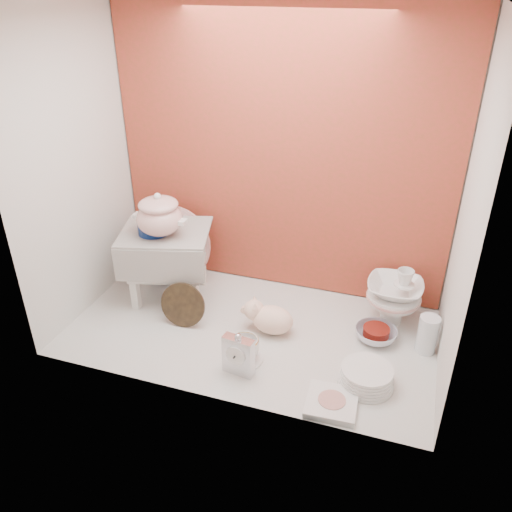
{
  "coord_description": "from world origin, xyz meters",
  "views": [
    {
      "loc": [
        0.69,
        -2.0,
        1.6
      ],
      "look_at": [
        0.02,
        0.02,
        0.42
      ],
      "focal_mm": 36.49,
      "sensor_mm": 36.0,
      "label": 1
    }
  ],
  "objects_px": {
    "soup_tureen": "(159,214)",
    "plush_pig": "(273,319)",
    "gold_rim_teacup": "(244,348)",
    "floral_platter": "(173,244)",
    "blue_white_vase": "(165,262)",
    "dinner_plate_stack": "(366,376)",
    "mantel_clock": "(238,354)",
    "porcelain_tower": "(394,295)",
    "crystal_bowl": "(376,334)",
    "step_stool": "(168,264)"
  },
  "relations": [
    {
      "from": "soup_tureen",
      "to": "plush_pig",
      "type": "relative_size",
      "value": 1.03
    },
    {
      "from": "dinner_plate_stack",
      "to": "floral_platter",
      "type": "bearing_deg",
      "value": 154.79
    },
    {
      "from": "step_stool",
      "to": "mantel_clock",
      "type": "relative_size",
      "value": 2.17
    },
    {
      "from": "gold_rim_teacup",
      "to": "dinner_plate_stack",
      "type": "relative_size",
      "value": 0.56
    },
    {
      "from": "plush_pig",
      "to": "gold_rim_teacup",
      "type": "bearing_deg",
      "value": -80.12
    },
    {
      "from": "blue_white_vase",
      "to": "soup_tureen",
      "type": "bearing_deg",
      "value": -62.35
    },
    {
      "from": "blue_white_vase",
      "to": "porcelain_tower",
      "type": "bearing_deg",
      "value": -0.46
    },
    {
      "from": "mantel_clock",
      "to": "gold_rim_teacup",
      "type": "bearing_deg",
      "value": 101.38
    },
    {
      "from": "blue_white_vase",
      "to": "gold_rim_teacup",
      "type": "distance_m",
      "value": 0.87
    },
    {
      "from": "crystal_bowl",
      "to": "porcelain_tower",
      "type": "xyz_separation_m",
      "value": [
        0.05,
        0.18,
        0.13
      ]
    },
    {
      "from": "dinner_plate_stack",
      "to": "step_stool",
      "type": "bearing_deg",
      "value": 161.65
    },
    {
      "from": "gold_rim_teacup",
      "to": "porcelain_tower",
      "type": "distance_m",
      "value": 0.82
    },
    {
      "from": "mantel_clock",
      "to": "floral_platter",
      "type": "bearing_deg",
      "value": 142.23
    },
    {
      "from": "mantel_clock",
      "to": "plush_pig",
      "type": "bearing_deg",
      "value": 88.41
    },
    {
      "from": "crystal_bowl",
      "to": "porcelain_tower",
      "type": "height_order",
      "value": "porcelain_tower"
    },
    {
      "from": "blue_white_vase",
      "to": "dinner_plate_stack",
      "type": "xyz_separation_m",
      "value": [
        1.24,
        -0.53,
        -0.07
      ]
    },
    {
      "from": "mantel_clock",
      "to": "step_stool",
      "type": "bearing_deg",
      "value": 148.81
    },
    {
      "from": "blue_white_vase",
      "to": "mantel_clock",
      "type": "height_order",
      "value": "blue_white_vase"
    },
    {
      "from": "plush_pig",
      "to": "mantel_clock",
      "type": "bearing_deg",
      "value": -75.48
    },
    {
      "from": "floral_platter",
      "to": "plush_pig",
      "type": "height_order",
      "value": "floral_platter"
    },
    {
      "from": "step_stool",
      "to": "dinner_plate_stack",
      "type": "relative_size",
      "value": 1.86
    },
    {
      "from": "mantel_clock",
      "to": "dinner_plate_stack",
      "type": "distance_m",
      "value": 0.57
    },
    {
      "from": "mantel_clock",
      "to": "crystal_bowl",
      "type": "bearing_deg",
      "value": 46.45
    },
    {
      "from": "soup_tureen",
      "to": "mantel_clock",
      "type": "xyz_separation_m",
      "value": [
        0.57,
        -0.43,
        -0.41
      ]
    },
    {
      "from": "soup_tureen",
      "to": "porcelain_tower",
      "type": "bearing_deg",
      "value": 9.29
    },
    {
      "from": "gold_rim_teacup",
      "to": "dinner_plate_stack",
      "type": "xyz_separation_m",
      "value": [
        0.56,
        0.01,
        -0.02
      ]
    },
    {
      "from": "soup_tureen",
      "to": "porcelain_tower",
      "type": "distance_m",
      "value": 1.25
    },
    {
      "from": "dinner_plate_stack",
      "to": "crystal_bowl",
      "type": "height_order",
      "value": "dinner_plate_stack"
    },
    {
      "from": "soup_tureen",
      "to": "plush_pig",
      "type": "xyz_separation_m",
      "value": [
        0.63,
        -0.09,
        -0.44
      ]
    },
    {
      "from": "mantel_clock",
      "to": "porcelain_tower",
      "type": "bearing_deg",
      "value": 53.81
    },
    {
      "from": "mantel_clock",
      "to": "crystal_bowl",
      "type": "relative_size",
      "value": 1.03
    },
    {
      "from": "soup_tureen",
      "to": "gold_rim_teacup",
      "type": "distance_m",
      "value": 0.8
    },
    {
      "from": "dinner_plate_stack",
      "to": "mantel_clock",
      "type": "bearing_deg",
      "value": -169.53
    },
    {
      "from": "floral_platter",
      "to": "dinner_plate_stack",
      "type": "distance_m",
      "value": 1.33
    },
    {
      "from": "blue_white_vase",
      "to": "porcelain_tower",
      "type": "height_order",
      "value": "porcelain_tower"
    },
    {
      "from": "mantel_clock",
      "to": "gold_rim_teacup",
      "type": "relative_size",
      "value": 1.52
    },
    {
      "from": "floral_platter",
      "to": "plush_pig",
      "type": "relative_size",
      "value": 1.68
    },
    {
      "from": "plush_pig",
      "to": "crystal_bowl",
      "type": "height_order",
      "value": "plush_pig"
    },
    {
      "from": "gold_rim_teacup",
      "to": "floral_platter",
      "type": "bearing_deg",
      "value": 137.78
    },
    {
      "from": "soup_tureen",
      "to": "gold_rim_teacup",
      "type": "relative_size",
      "value": 1.98
    },
    {
      "from": "floral_platter",
      "to": "mantel_clock",
      "type": "distance_m",
      "value": 0.93
    },
    {
      "from": "plush_pig",
      "to": "dinner_plate_stack",
      "type": "relative_size",
      "value": 1.08
    },
    {
      "from": "porcelain_tower",
      "to": "mantel_clock",
      "type": "bearing_deg",
      "value": -134.58
    },
    {
      "from": "mantel_clock",
      "to": "plush_pig",
      "type": "distance_m",
      "value": 0.34
    },
    {
      "from": "soup_tureen",
      "to": "blue_white_vase",
      "type": "bearing_deg",
      "value": 117.65
    },
    {
      "from": "porcelain_tower",
      "to": "plush_pig",
      "type": "bearing_deg",
      "value": -152.4
    },
    {
      "from": "mantel_clock",
      "to": "gold_rim_teacup",
      "type": "distance_m",
      "value": 0.1
    },
    {
      "from": "plush_pig",
      "to": "gold_rim_teacup",
      "type": "height_order",
      "value": "plush_pig"
    },
    {
      "from": "step_stool",
      "to": "dinner_plate_stack",
      "type": "height_order",
      "value": "step_stool"
    },
    {
      "from": "floral_platter",
      "to": "mantel_clock",
      "type": "height_order",
      "value": "floral_platter"
    }
  ]
}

